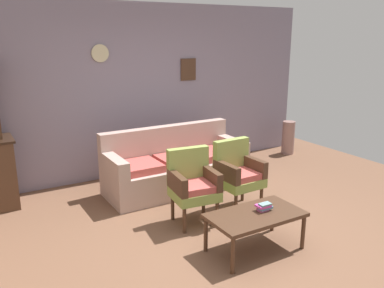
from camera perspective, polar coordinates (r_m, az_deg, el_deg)
The scene contains 8 objects.
ground_plane at distance 4.70m, azimuth 5.92°, elevation -12.95°, with size 7.68×7.68×0.00m, color brown.
wall_back_with_decor at distance 6.50m, azimuth -7.68°, elevation 7.52°, with size 6.40×0.09×2.70m.
floral_couch at distance 5.92m, azimuth -2.41°, elevation -3.36°, with size 2.08×0.81×0.90m.
armchair_near_couch_end at distance 4.82m, azimuth 0.12°, elevation -5.56°, with size 0.57×0.55×0.90m.
armchair_row_middle at distance 5.24m, azimuth 6.52°, elevation -3.94°, with size 0.54×0.51×0.90m.
coffee_table at distance 4.30m, azimuth 9.00°, elevation -10.25°, with size 1.00×0.56×0.42m.
book_stack_on_table at distance 4.34m, azimuth 10.20°, elevation -8.77°, with size 0.17×0.11×0.09m.
floor_vase_by_wall at distance 7.87m, azimuth 13.51°, elevation 0.90°, with size 0.23×0.23×0.63m, color #8C6760.
Camera 1 is at (-2.49, -3.31, 2.22)m, focal length 37.53 mm.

